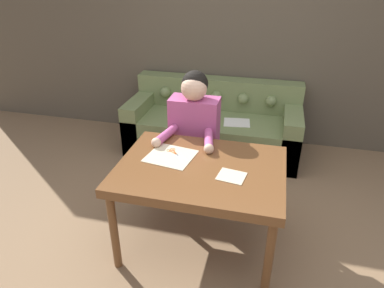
# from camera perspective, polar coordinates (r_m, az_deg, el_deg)

# --- Properties ---
(ground_plane) EXTENTS (16.00, 16.00, 0.00)m
(ground_plane) POSITION_cam_1_polar(r_m,az_deg,el_deg) (2.88, 2.26, -17.00)
(ground_plane) COLOR #846647
(wall_back) EXTENTS (8.00, 0.06, 2.60)m
(wall_back) POSITION_cam_1_polar(r_m,az_deg,el_deg) (4.19, 8.88, 17.56)
(wall_back) COLOR brown
(wall_back) RESTS_ON ground_plane
(dining_table) EXTENTS (1.21, 0.90, 0.73)m
(dining_table) POSITION_cam_1_polar(r_m,az_deg,el_deg) (2.53, 1.44, -5.17)
(dining_table) COLOR brown
(dining_table) RESTS_ON ground_plane
(couch) EXTENTS (2.00, 0.84, 0.81)m
(couch) POSITION_cam_1_polar(r_m,az_deg,el_deg) (4.13, 3.59, 3.02)
(couch) COLOR olive
(couch) RESTS_ON ground_plane
(person) EXTENTS (0.51, 0.60, 1.25)m
(person) POSITION_cam_1_polar(r_m,az_deg,el_deg) (3.08, 0.36, 1.31)
(person) COLOR #33281E
(person) RESTS_ON ground_plane
(pattern_paper_main) EXTENTS (0.39, 0.37, 0.00)m
(pattern_paper_main) POSITION_cam_1_polar(r_m,az_deg,el_deg) (2.61, -3.58, -1.99)
(pattern_paper_main) COLOR beige
(pattern_paper_main) RESTS_ON dining_table
(pattern_paper_offcut) EXTENTS (0.21, 0.19, 0.00)m
(pattern_paper_offcut) POSITION_cam_1_polar(r_m,az_deg,el_deg) (2.39, 6.60, -5.34)
(pattern_paper_offcut) COLOR beige
(pattern_paper_offcut) RESTS_ON dining_table
(scissors) EXTENTS (0.21, 0.21, 0.01)m
(scissors) POSITION_cam_1_polar(r_m,az_deg,el_deg) (2.65, -2.92, -1.51)
(scissors) COLOR silver
(scissors) RESTS_ON dining_table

